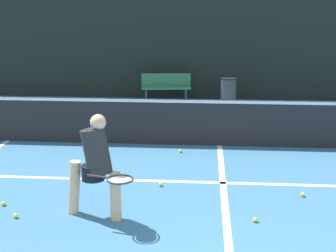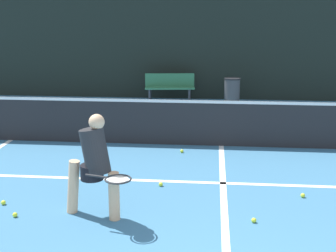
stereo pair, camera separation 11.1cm
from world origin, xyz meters
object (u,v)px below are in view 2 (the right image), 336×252
at_px(courtside_bench, 170,87).
at_px(trash_bin, 232,91).
at_px(parked_car, 209,67).
at_px(player_practicing, 94,163).

distance_m(courtside_bench, trash_bin, 1.88).
bearing_deg(parked_car, courtside_bench, -104.67).
bearing_deg(trash_bin, parked_car, 99.22).
bearing_deg(player_practicing, trash_bin, 90.27).
distance_m(player_practicing, trash_bin, 8.25).
relative_size(player_practicing, trash_bin, 1.79).
distance_m(courtside_bench, parked_car, 4.45).
xyz_separation_m(courtside_bench, trash_bin, (1.87, -0.25, -0.06)).
bearing_deg(courtside_bench, trash_bin, -14.20).
distance_m(player_practicing, parked_car, 12.60).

